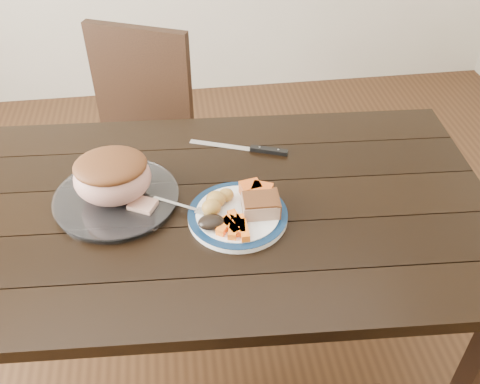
{
  "coord_description": "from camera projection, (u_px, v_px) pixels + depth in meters",
  "views": [
    {
      "loc": [
        -0.07,
        -1.13,
        1.75
      ],
      "look_at": [
        0.08,
        -0.02,
        0.8
      ],
      "focal_mm": 40.0,
      "sensor_mm": 36.0,
      "label": 1
    }
  ],
  "objects": [
    {
      "name": "chair_far",
      "position": [
        135.0,
        133.0,
        2.18
      ],
      "size": [
        0.56,
        0.56,
        0.93
      ],
      "rotation": [
        0.0,
        0.0,
        2.73
      ],
      "color": "black",
      "rests_on": "ground"
    },
    {
      "name": "pork_slice",
      "position": [
        260.0,
        206.0,
        1.44
      ],
      "size": [
        0.1,
        0.08,
        0.04
      ],
      "primitive_type": "cube",
      "rotation": [
        0.0,
        0.0,
        -0.03
      ],
      "color": "tan",
      "rests_on": "dinner_plate"
    },
    {
      "name": "roasted_potatoes",
      "position": [
        216.0,
        201.0,
        1.45
      ],
      "size": [
        0.09,
        0.09,
        0.05
      ],
      "color": "gold",
      "rests_on": "dinner_plate"
    },
    {
      "name": "serving_platter",
      "position": [
        117.0,
        199.0,
        1.51
      ],
      "size": [
        0.34,
        0.34,
        0.02
      ],
      "primitive_type": "cylinder",
      "color": "white",
      "rests_on": "dining_table"
    },
    {
      "name": "plate_rim",
      "position": [
        238.0,
        214.0,
        1.45
      ],
      "size": [
        0.27,
        0.27,
        0.02
      ],
      "primitive_type": "torus",
      "color": "#0C2340",
      "rests_on": "dinner_plate"
    },
    {
      "name": "roast_joint",
      "position": [
        113.0,
        178.0,
        1.46
      ],
      "size": [
        0.21,
        0.18,
        0.14
      ],
      "primitive_type": "ellipsoid",
      "color": "tan",
      "rests_on": "serving_platter"
    },
    {
      "name": "ground",
      "position": [
        218.0,
        354.0,
        1.99
      ],
      "size": [
        4.0,
        4.0,
        0.0
      ],
      "primitive_type": "plane",
      "color": "#472B16",
      "rests_on": "ground"
    },
    {
      "name": "dark_mushroom",
      "position": [
        211.0,
        222.0,
        1.39
      ],
      "size": [
        0.07,
        0.05,
        0.03
      ],
      "primitive_type": "ellipsoid",
      "color": "black",
      "rests_on": "dinner_plate"
    },
    {
      "name": "dining_table",
      "position": [
        212.0,
        227.0,
        1.57
      ],
      "size": [
        1.65,
        0.99,
        0.75
      ],
      "rotation": [
        0.0,
        0.0,
        -0.06
      ],
      "color": "black",
      "rests_on": "ground"
    },
    {
      "name": "carving_knife",
      "position": [
        257.0,
        149.0,
        1.7
      ],
      "size": [
        0.31,
        0.13,
        0.01
      ],
      "rotation": [
        0.0,
        0.0,
        -0.36
      ],
      "color": "silver",
      "rests_on": "dining_table"
    },
    {
      "name": "dinner_plate",
      "position": [
        238.0,
        216.0,
        1.46
      ],
      "size": [
        0.27,
        0.27,
        0.02
      ],
      "primitive_type": "cylinder",
      "color": "white",
      "rests_on": "dining_table"
    },
    {
      "name": "cut_slice",
      "position": [
        143.0,
        205.0,
        1.46
      ],
      "size": [
        0.09,
        0.08,
        0.02
      ],
      "primitive_type": "cube",
      "rotation": [
        0.0,
        0.0,
        -0.48
      ],
      "color": "tan",
      "rests_on": "serving_platter"
    },
    {
      "name": "carrot_batons",
      "position": [
        235.0,
        226.0,
        1.39
      ],
      "size": [
        0.09,
        0.11,
        0.02
      ],
      "color": "orange",
      "rests_on": "dinner_plate"
    },
    {
      "name": "fork",
      "position": [
        187.0,
        208.0,
        1.46
      ],
      "size": [
        0.16,
        0.11,
        0.0
      ],
      "rotation": [
        0.0,
        0.0,
        -0.54
      ],
      "color": "silver",
      "rests_on": "dinner_plate"
    },
    {
      "name": "pumpkin_wedges",
      "position": [
        256.0,
        190.0,
        1.49
      ],
      "size": [
        0.1,
        0.07,
        0.04
      ],
      "color": "orange",
      "rests_on": "dinner_plate"
    }
  ]
}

